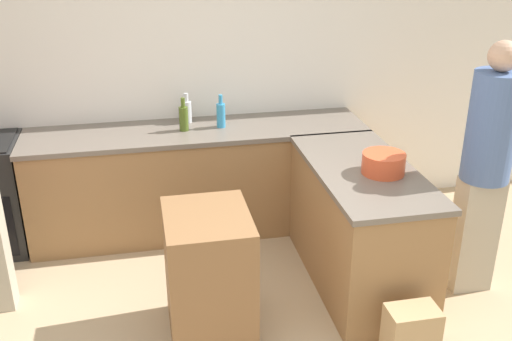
# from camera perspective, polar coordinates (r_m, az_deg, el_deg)

# --- Properties ---
(wall_back) EXTENTS (8.00, 0.06, 2.70)m
(wall_back) POSITION_cam_1_polar(r_m,az_deg,el_deg) (5.15, -6.32, 9.78)
(wall_back) COLOR white
(wall_back) RESTS_ON ground_plane
(counter_back) EXTENTS (2.80, 0.67, 0.92)m
(counter_back) POSITION_cam_1_polar(r_m,az_deg,el_deg) (5.12, -5.49, -0.87)
(counter_back) COLOR olive
(counter_back) RESTS_ON ground_plane
(counter_peninsula) EXTENTS (0.69, 1.46, 0.92)m
(counter_peninsula) POSITION_cam_1_polar(r_m,az_deg,el_deg) (4.44, 9.81, -5.15)
(counter_peninsula) COLOR olive
(counter_peninsula) RESTS_ON ground_plane
(island_table) EXTENTS (0.53, 0.64, 0.86)m
(island_table) POSITION_cam_1_polar(r_m,az_deg,el_deg) (3.88, -4.50, -9.90)
(island_table) COLOR brown
(island_table) RESTS_ON ground_plane
(mixing_bowl) EXTENTS (0.29, 0.29, 0.14)m
(mixing_bowl) POSITION_cam_1_polar(r_m,az_deg,el_deg) (4.15, 12.05, 0.67)
(mixing_bowl) COLOR #DB512D
(mixing_bowl) RESTS_ON counter_peninsula
(olive_oil_bottle) EXTENTS (0.07, 0.07, 0.27)m
(olive_oil_bottle) POSITION_cam_1_polar(r_m,az_deg,el_deg) (4.89, -6.91, 5.02)
(olive_oil_bottle) COLOR #475B1E
(olive_oil_bottle) RESTS_ON counter_back
(dish_soap_bottle) EXTENTS (0.07, 0.07, 0.28)m
(dish_soap_bottle) POSITION_cam_1_polar(r_m,az_deg,el_deg) (4.94, -3.36, 5.36)
(dish_soap_bottle) COLOR #338CBF
(dish_soap_bottle) RESTS_ON counter_back
(vinegar_bottle_clear) EXTENTS (0.08, 0.08, 0.25)m
(vinegar_bottle_clear) POSITION_cam_1_polar(r_m,az_deg,el_deg) (5.08, -6.61, 5.66)
(vinegar_bottle_clear) COLOR silver
(vinegar_bottle_clear) RESTS_ON counter_back
(person_at_peninsula) EXTENTS (0.33, 0.33, 1.82)m
(person_at_peninsula) POSITION_cam_1_polar(r_m,az_deg,el_deg) (4.35, 21.07, 0.74)
(person_at_peninsula) COLOR #ADA38E
(person_at_peninsula) RESTS_ON ground_plane
(paper_bag) EXTENTS (0.31, 0.20, 0.39)m
(paper_bag) POSITION_cam_1_polar(r_m,az_deg,el_deg) (3.89, 14.51, -14.97)
(paper_bag) COLOR tan
(paper_bag) RESTS_ON ground_plane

